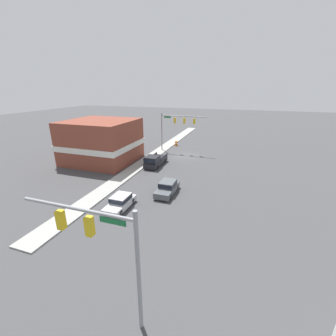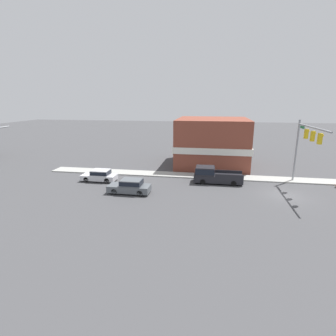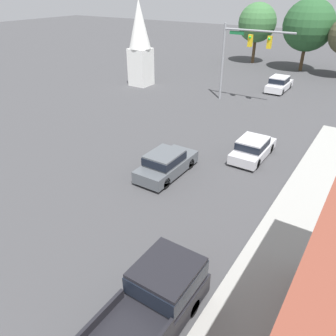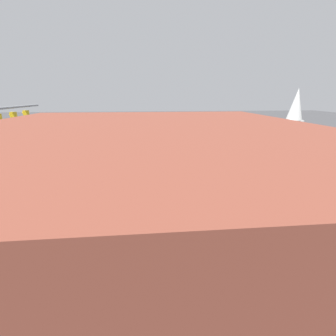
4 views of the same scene
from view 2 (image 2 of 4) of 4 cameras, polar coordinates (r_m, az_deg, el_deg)
name	(u,v)px [view 2 (image 2 of 4)]	position (r m, az deg, el deg)	size (l,w,h in m)	color
ground_plane	(284,195)	(30.54, 24.01, -5.45)	(200.00, 200.00, 0.00)	#424244
sidewalk_curb	(273,179)	(35.80, 21.87, -2.29)	(2.40, 60.00, 0.14)	#9E9E99
near_signal_assembly	(307,139)	(32.34, 27.92, 5.54)	(9.02, 0.49, 7.58)	gray
car_lead	(130,186)	(28.64, -8.24, -3.89)	(1.89, 4.52, 1.54)	black
car_oncoming	(100,175)	(33.64, -14.62, -1.52)	(1.81, 4.31, 1.44)	black
pickup_truck_parked	(213,175)	(32.33, 9.79, -1.51)	(2.10, 5.80, 1.97)	black
corner_brick_building	(212,142)	(41.23, 9.57, 5.55)	(11.28, 10.84, 7.12)	brown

